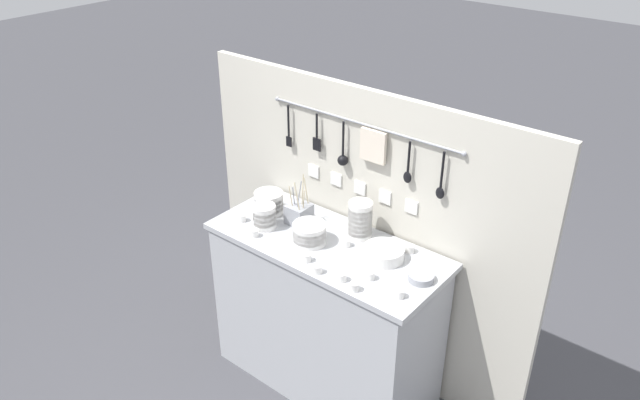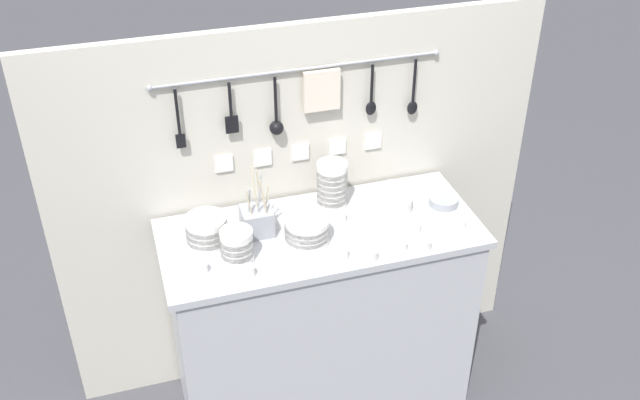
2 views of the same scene
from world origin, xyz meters
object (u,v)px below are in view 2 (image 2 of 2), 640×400
object	(u,v)px
plate_stack	(387,202)
cutlery_caddy	(257,220)
bowl_stack_wide_centre	(237,246)
bowl_stack_back_corner	(307,230)
steel_mixing_bowl	(444,201)
cup_centre	(372,255)
cup_front_left	(249,271)
cup_edge_far	(460,224)
cup_edge_near	(401,245)
cup_mid_row	(341,217)
bowl_stack_short_front	(332,185)
cup_beside_plates	(426,245)
cup_back_right	(392,186)
cup_back_left	(342,253)
cup_by_caddy	(202,268)
bowl_stack_nested_right	(207,231)
cup_front_right	(415,227)

from	to	relation	value
plate_stack	cutlery_caddy	size ratio (longest dim) A/B	0.74
bowl_stack_wide_centre	bowl_stack_back_corner	bearing A→B (deg)	7.37
steel_mixing_bowl	cup_centre	world-z (taller)	cup_centre
cutlery_caddy	cup_centre	xyz separation A→B (m)	(0.36, -0.29, -0.04)
bowl_stack_back_corner	cutlery_caddy	size ratio (longest dim) A/B	0.63
plate_stack	cup_front_left	bearing A→B (deg)	-158.02
cup_edge_far	cup_edge_near	xyz separation A→B (m)	(-0.27, -0.06, 0.00)
plate_stack	cup_mid_row	xyz separation A→B (m)	(-0.21, -0.03, -0.01)
bowl_stack_short_front	cup_beside_plates	world-z (taller)	bowl_stack_short_front
bowl_stack_short_front	cup_edge_far	xyz separation A→B (m)	(0.43, -0.29, -0.08)
bowl_stack_back_corner	steel_mixing_bowl	bearing A→B (deg)	7.59
cup_front_left	cup_back_right	size ratio (longest dim) A/B	1.00
cup_centre	cup_edge_near	distance (m)	0.13
cup_back_left	cup_edge_far	world-z (taller)	same
cup_by_caddy	cup_mid_row	bearing A→B (deg)	15.35
bowl_stack_short_front	bowl_stack_back_corner	bearing A→B (deg)	-128.61
cup_edge_near	steel_mixing_bowl	bearing A→B (deg)	39.76
cup_mid_row	cup_by_caddy	bearing A→B (deg)	-164.65
bowl_stack_back_corner	bowl_stack_nested_right	bearing A→B (deg)	165.88
bowl_stack_short_front	cup_front_left	xyz separation A→B (m)	(-0.42, -0.34, -0.08)
cup_edge_near	cup_by_caddy	distance (m)	0.74
bowl_stack_short_front	cup_edge_near	size ratio (longest dim) A/B	4.55
cutlery_caddy	cup_edge_near	world-z (taller)	cutlery_caddy
cup_centre	cup_mid_row	bearing A→B (deg)	97.18
bowl_stack_back_corner	cup_edge_near	xyz separation A→B (m)	(0.32, -0.15, -0.03)
bowl_stack_nested_right	cup_front_right	size ratio (longest dim) A/B	3.60
steel_mixing_bowl	cup_centre	bearing A→B (deg)	-147.80
bowl_stack_wide_centre	cup_back_left	distance (m)	0.39
cup_back_left	cup_mid_row	xyz separation A→B (m)	(0.07, 0.23, 0.00)
plate_stack	cutlery_caddy	distance (m)	0.54
bowl_stack_wide_centre	cup_front_left	bearing A→B (deg)	-78.68
cup_centre	cup_mid_row	size ratio (longest dim) A/B	1.00
bowl_stack_wide_centre	cup_mid_row	distance (m)	0.46
bowl_stack_nested_right	cup_back_right	distance (m)	0.82
cup_centre	cup_front_right	distance (m)	0.25
cup_by_caddy	cup_edge_far	bearing A→B (deg)	-1.27
cup_centre	cup_edge_far	bearing A→B (deg)	12.07
plate_stack	cup_back_left	size ratio (longest dim) A/B	4.57
bowl_stack_back_corner	steel_mixing_bowl	xyz separation A→B (m)	(0.60, 0.08, -0.04)
bowl_stack_nested_right	cup_back_left	xyz separation A→B (m)	(0.46, -0.23, -0.04)
cup_back_right	cup_front_right	size ratio (longest dim) A/B	1.00
cup_centre	cup_edge_near	xyz separation A→B (m)	(0.12, 0.02, 0.00)
cup_mid_row	cup_by_caddy	size ratio (longest dim) A/B	1.00
bowl_stack_back_corner	steel_mixing_bowl	world-z (taller)	bowl_stack_back_corner
cup_back_left	bowl_stack_short_front	bearing A→B (deg)	78.78
cup_beside_plates	bowl_stack_wide_centre	bearing A→B (deg)	168.51
bowl_stack_short_front	cup_mid_row	xyz separation A→B (m)	(-0.00, -0.11, -0.08)
plate_stack	bowl_stack_nested_right	bearing A→B (deg)	-178.01
bowl_stack_short_front	cup_back_right	world-z (taller)	bowl_stack_short_front
steel_mixing_bowl	cup_centre	size ratio (longest dim) A/B	2.77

